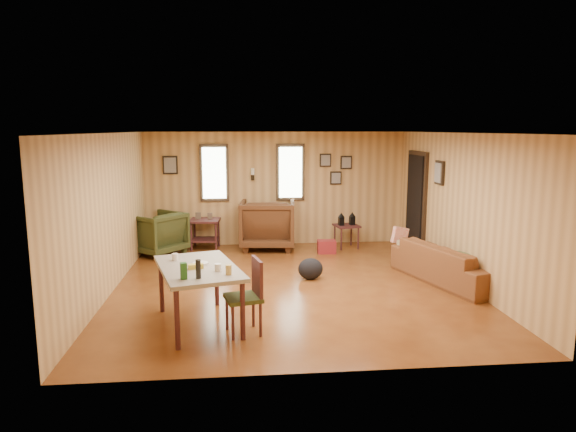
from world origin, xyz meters
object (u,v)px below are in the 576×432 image
(side_table, at_px, (347,224))
(dining_table, at_px, (198,272))
(sofa, at_px, (449,257))
(recliner_green, at_px, (157,231))
(recliner_brown, at_px, (268,222))
(end_table, at_px, (205,229))

(side_table, height_order, dining_table, dining_table)
(sofa, height_order, recliner_green, recliner_green)
(recliner_brown, xyz_separation_m, dining_table, (-1.11, -4.16, 0.14))
(recliner_brown, xyz_separation_m, recliner_green, (-2.21, -0.28, -0.10))
(end_table, relative_size, side_table, 1.02)
(side_table, bearing_deg, sofa, -65.44)
(sofa, distance_m, dining_table, 4.19)
(sofa, bearing_deg, end_table, 39.31)
(recliner_green, relative_size, dining_table, 0.55)
(recliner_brown, distance_m, dining_table, 4.31)
(recliner_brown, xyz_separation_m, end_table, (-1.30, 0.07, -0.13))
(end_table, bearing_deg, dining_table, -87.47)
(recliner_brown, relative_size, recliner_green, 1.22)
(dining_table, bearing_deg, recliner_brown, 59.42)
(recliner_brown, relative_size, end_table, 1.47)
(dining_table, bearing_deg, end_table, 76.89)
(recliner_green, bearing_deg, side_table, 133.52)
(side_table, bearing_deg, recliner_brown, 175.75)
(recliner_green, distance_m, side_table, 3.85)
(recliner_brown, relative_size, side_table, 1.50)
(end_table, height_order, side_table, end_table)
(recliner_green, height_order, end_table, recliner_green)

